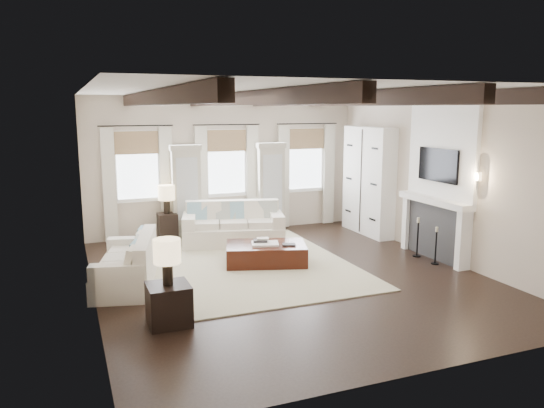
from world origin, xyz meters
name	(u,v)px	position (x,y,z in m)	size (l,w,h in m)	color
ground	(288,276)	(0.00, 0.00, 0.00)	(7.50, 7.50, 0.00)	black
room_shell	(306,163)	(0.75, 0.90, 1.89)	(6.54, 7.54, 3.22)	beige
area_rug	(243,264)	(-0.52, 0.94, 0.01)	(3.83, 4.66, 0.02)	#C0BA9A
sofa_back	(233,227)	(-0.22, 2.52, 0.38)	(2.33, 1.49, 0.92)	silver
sofa_left	(129,265)	(-2.65, 0.55, 0.34)	(1.32, 2.10, 0.83)	silver
ottoman	(266,254)	(-0.09, 0.85, 0.20)	(1.49, 0.93, 0.39)	black
tray	(265,244)	(-0.13, 0.80, 0.41)	(0.50, 0.38, 0.04)	white
book_lower	(260,241)	(-0.19, 0.90, 0.45)	(0.26, 0.20, 0.04)	#262628
book_upper	(263,239)	(-0.14, 0.91, 0.49)	(0.22, 0.17, 0.03)	beige
book_loose	(289,245)	(0.27, 0.59, 0.41)	(0.24, 0.18, 0.03)	#262628
side_table_front	(169,304)	(-2.35, -1.33, 0.28)	(0.56, 0.56, 0.56)	black
lamp_front	(167,254)	(-2.35, -1.33, 1.00)	(0.37, 0.37, 0.64)	black
side_table_back	(168,227)	(-1.49, 3.35, 0.31)	(0.41, 0.41, 0.62)	black
lamp_back	(166,194)	(-1.49, 3.35, 1.05)	(0.37, 0.37, 0.64)	black
candlestick_near	(436,249)	(2.90, -0.34, 0.30)	(0.15, 0.15, 0.72)	black
candlestick_far	(417,240)	(2.90, 0.22, 0.33)	(0.16, 0.16, 0.79)	black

